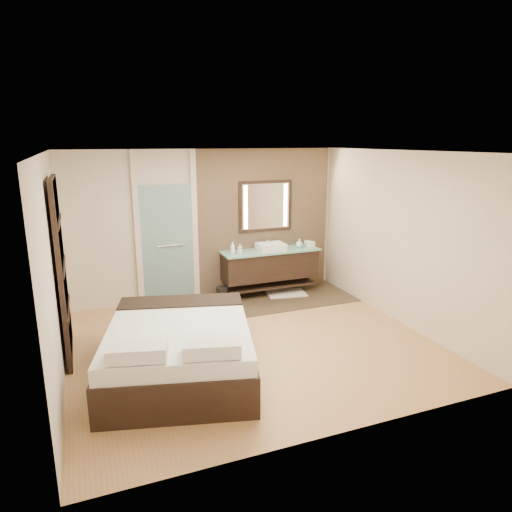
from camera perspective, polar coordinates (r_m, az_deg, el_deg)
name	(u,v)px	position (r m, az deg, el deg)	size (l,w,h in m)	color
floor	(252,344)	(6.68, -0.51, -10.92)	(5.00, 5.00, 0.00)	#AA8647
tile_strip	(251,302)	(8.26, -0.59, -5.82)	(3.80, 1.30, 0.01)	#382C1E
stone_wall	(264,222)	(8.64, 1.06, 4.32)	(2.60, 0.08, 2.70)	tan
vanity	(270,265)	(8.54, 1.78, -1.09)	(1.85, 0.55, 0.88)	black
mirror_unit	(266,206)	(8.54, 1.21, 6.25)	(1.06, 0.04, 0.96)	black
frosted_door	(167,240)	(8.16, -11.04, 1.98)	(1.10, 0.12, 2.70)	silver
shoji_partition	(62,269)	(6.47, -23.10, -1.54)	(0.06, 1.20, 2.40)	black
bed	(180,349)	(5.81, -9.52, -11.43)	(2.20, 2.51, 0.83)	black
bath_mat	(286,293)	(8.71, 3.79, -4.67)	(0.72, 0.50, 0.02)	silver
waste_bin	(222,294)	(8.29, -4.26, -4.82)	(0.22, 0.22, 0.27)	black
tissue_box	(311,244)	(8.77, 6.86, 1.47)	(0.12, 0.12, 0.10)	white
soap_bottle_a	(233,248)	(8.20, -2.94, 1.06)	(0.08, 0.08, 0.21)	white
soap_bottle_b	(240,248)	(8.24, -2.01, 0.98)	(0.08, 0.08, 0.17)	#B2B2B2
soap_bottle_c	(299,243)	(8.67, 5.42, 1.61)	(0.13, 0.13, 0.17)	silver
cup	(307,243)	(8.87, 6.43, 1.63)	(0.12, 0.12, 0.10)	silver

